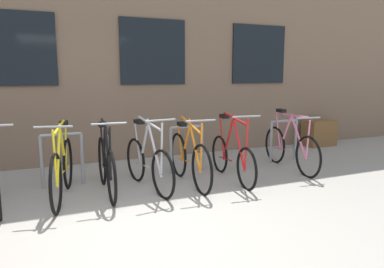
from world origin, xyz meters
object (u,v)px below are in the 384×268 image
bicycle_yellow (62,169)px  bicycle_pink (290,147)px  bicycle_red (232,156)px  planter_box (319,133)px  bicycle_orange (189,159)px  bicycle_black (106,165)px  bicycle_silver (148,163)px

bicycle_yellow → bicycle_pink: size_ratio=1.00×
bicycle_red → planter_box: (3.24, 1.64, -0.07)m
bicycle_yellow → bicycle_red: 2.53m
bicycle_orange → bicycle_black: bearing=176.3°
bicycle_red → bicycle_orange: bearing=176.0°
bicycle_pink → planter_box: size_ratio=2.52×
bicycle_pink → bicycle_yellow: bearing=-179.0°
bicycle_black → bicycle_red: bearing=-3.8°
bicycle_silver → bicycle_black: (-0.59, 0.05, 0.01)m
bicycle_yellow → bicycle_silver: size_ratio=1.06×
bicycle_yellow → bicycle_orange: bearing=-1.9°
bicycle_yellow → bicycle_silver: 1.18m
bicycle_orange → planter_box: 4.27m
bicycle_pink → bicycle_black: bearing=-179.2°
bicycle_silver → bicycle_black: bicycle_silver is taller
bicycle_yellow → bicycle_silver: (1.18, -0.03, -0.02)m
bicycle_silver → bicycle_orange: bearing=-3.0°
planter_box → bicycle_yellow: bearing=-165.2°
bicycle_yellow → bicycle_red: bicycle_red is taller
bicycle_black → bicycle_pink: bearing=0.8°
bicycle_pink → planter_box: bicycle_pink is taller
bicycle_orange → bicycle_red: 0.72m
bicycle_yellow → bicycle_orange: size_ratio=1.01×
bicycle_yellow → bicycle_black: bicycle_yellow is taller
bicycle_silver → bicycle_yellow: bearing=178.7°
bicycle_pink → bicycle_black: bicycle_black is taller
bicycle_orange → bicycle_silver: bearing=177.0°
bicycle_silver → bicycle_black: bearing=175.6°
bicycle_silver → planter_box: 4.85m
bicycle_silver → bicycle_pink: size_ratio=0.94×
bicycle_red → planter_box: bearing=26.8°
planter_box → bicycle_orange: bearing=-158.2°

